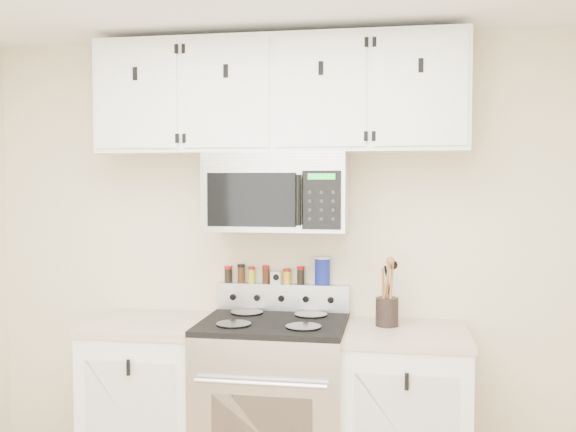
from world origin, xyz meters
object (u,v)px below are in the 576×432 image
object	(u,v)px
utensil_crock	(387,309)
salt_canister	(322,271)
range	(274,406)
microwave	(278,192)

from	to	relation	value
utensil_crock	salt_canister	bearing A→B (deg)	153.05
range	salt_canister	xyz separation A→B (m)	(0.23, 0.28, 0.69)
utensil_crock	microwave	bearing A→B (deg)	177.09
range	microwave	size ratio (longest dim) A/B	1.45
range	utensil_crock	distance (m)	0.80
range	salt_canister	size ratio (longest dim) A/B	6.89
microwave	salt_canister	size ratio (longest dim) A/B	4.76
microwave	utensil_crock	distance (m)	0.86
microwave	range	bearing A→B (deg)	-90.23
range	microwave	bearing A→B (deg)	89.77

